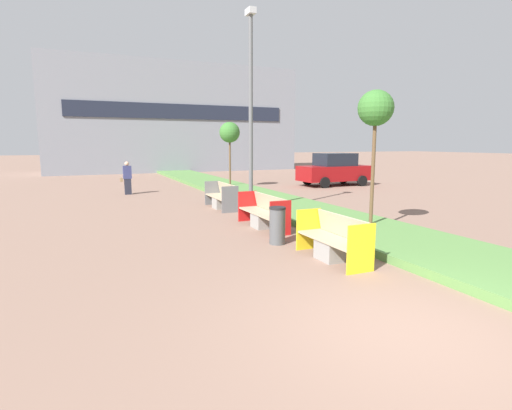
% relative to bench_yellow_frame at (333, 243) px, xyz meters
% --- Properties ---
extents(ground_plane, '(180.00, 180.00, 0.00)m').
position_rel_bench_yellow_frame_xyz_m(ground_plane, '(-0.94, -3.14, -0.36)').
color(ground_plane, '#846656').
extents(planter_grass_strip, '(2.80, 120.00, 0.18)m').
position_rel_bench_yellow_frame_xyz_m(planter_grass_strip, '(2.26, 8.86, -0.27)').
color(planter_grass_strip, '#568442').
rests_on(planter_grass_strip, ground).
extents(building_backdrop, '(21.20, 5.54, 9.08)m').
position_rel_bench_yellow_frame_xyz_m(building_backdrop, '(3.06, 29.13, 4.18)').
color(building_backdrop, gray).
rests_on(building_backdrop, ground).
extents(bench_yellow_frame, '(0.65, 1.94, 0.94)m').
position_rel_bench_yellow_frame_xyz_m(bench_yellow_frame, '(0.00, 0.00, 0.00)').
color(bench_yellow_frame, gray).
rests_on(bench_yellow_frame, ground).
extents(bench_red_frame, '(0.65, 2.32, 0.94)m').
position_rel_bench_yellow_frame_xyz_m(bench_red_frame, '(0.00, 3.51, 0.01)').
color(bench_red_frame, gray).
rests_on(bench_red_frame, ground).
extents(bench_grey_frame, '(0.65, 2.11, 0.94)m').
position_rel_bench_yellow_frame_xyz_m(bench_grey_frame, '(0.00, 7.29, 0.01)').
color(bench_grey_frame, gray).
rests_on(bench_grey_frame, ground).
extents(litter_bin, '(0.40, 0.40, 0.91)m').
position_rel_bench_yellow_frame_xyz_m(litter_bin, '(-0.48, 1.66, 0.09)').
color(litter_bin, '#4C4F51').
rests_on(litter_bin, ground).
extents(street_lamp_post, '(0.24, 0.44, 6.77)m').
position_rel_bench_yellow_frame_xyz_m(street_lamp_post, '(0.61, 5.92, 3.40)').
color(street_lamp_post, '#56595B').
rests_on(street_lamp_post, ground).
extents(sapling_tree_near, '(0.97, 0.97, 3.85)m').
position_rel_bench_yellow_frame_xyz_m(sapling_tree_near, '(2.62, 2.00, 2.94)').
color(sapling_tree_near, brown).
rests_on(sapling_tree_near, ground).
extents(sapling_tree_far, '(1.10, 1.10, 3.55)m').
position_rel_bench_yellow_frame_xyz_m(sapling_tree_far, '(2.62, 13.63, 2.60)').
color(sapling_tree_far, brown).
rests_on(sapling_tree_far, ground).
extents(pedestrian_walking, '(0.53, 0.24, 1.57)m').
position_rel_bench_yellow_frame_xyz_m(pedestrian_walking, '(-2.79, 13.01, 0.42)').
color(pedestrian_walking, '#232633').
rests_on(pedestrian_walking, ground).
extents(parked_car_distant, '(4.22, 2.00, 1.86)m').
position_rel_bench_yellow_frame_xyz_m(parked_car_distant, '(8.63, 12.50, 0.55)').
color(parked_car_distant, maroon).
rests_on(parked_car_distant, ground).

